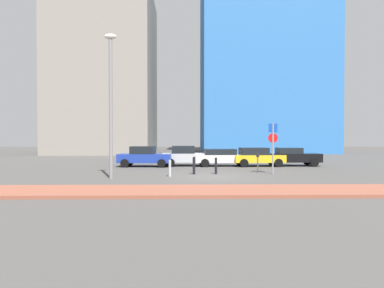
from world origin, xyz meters
TOP-DOWN VIEW (x-y plane):
  - ground_plane at (0.00, 0.00)m, footprint 120.00×120.00m
  - sidewalk_brick at (0.00, -6.21)m, footprint 40.00×3.09m
  - parked_car_blue at (-4.80, 6.97)m, footprint 4.24×2.13m
  - parked_car_silver at (-1.55, 7.65)m, footprint 4.04×2.15m
  - parked_car_white at (1.27, 7.31)m, footprint 4.60×2.15m
  - parked_car_yellow at (4.01, 7.20)m, footprint 4.00×2.16m
  - parked_car_black at (6.82, 7.41)m, footprint 4.31×1.90m
  - parking_sign_post at (3.86, 1.34)m, footprint 0.60×0.10m
  - parking_meter at (3.08, 2.20)m, footprint 0.18×0.14m
  - street_lamp at (-5.79, -1.08)m, footprint 0.70×0.36m
  - traffic_bollard_near at (-1.10, 1.20)m, footprint 0.17×0.17m
  - traffic_bollard_mid at (0.27, 1.30)m, footprint 0.16×0.16m
  - traffic_bollard_far at (-2.55, -0.04)m, footprint 0.15×0.15m
  - building_colorful_midrise at (9.91, 31.80)m, footprint 18.21×12.06m
  - building_under_construction at (-12.76, 30.42)m, footprint 13.16×15.35m

SIDE VIEW (x-z plane):
  - ground_plane at x=0.00m, z-range 0.00..0.00m
  - sidewalk_brick at x=0.00m, z-range 0.00..0.14m
  - traffic_bollard_far at x=-2.55m, z-range 0.00..0.98m
  - traffic_bollard_mid at x=0.27m, z-range 0.00..1.03m
  - traffic_bollard_near at x=-1.10m, z-range 0.00..1.08m
  - parked_car_white at x=1.27m, z-range 0.05..1.41m
  - parked_car_black at x=6.82m, z-range 0.03..1.47m
  - parked_car_yellow at x=4.01m, z-range 0.04..1.50m
  - parked_car_blue at x=-4.80m, z-range 0.00..1.59m
  - parked_car_silver at x=-1.55m, z-range 0.01..1.60m
  - parking_meter at x=3.08m, z-range 0.20..1.50m
  - parking_sign_post at x=3.86m, z-range 0.42..3.61m
  - street_lamp at x=-5.79m, z-range 0.64..8.68m
  - building_under_construction at x=-12.76m, z-range 0.00..22.11m
  - building_colorful_midrise at x=9.91m, z-range 0.00..26.87m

